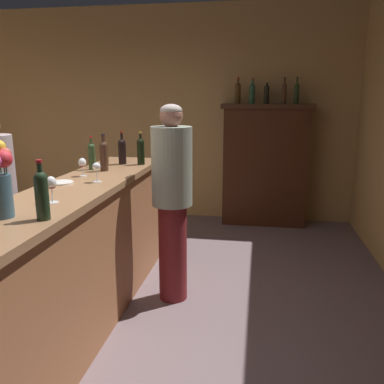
# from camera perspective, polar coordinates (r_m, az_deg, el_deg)

# --- Properties ---
(floor) EXTENTS (7.84, 7.84, 0.00)m
(floor) POSITION_cam_1_polar(r_m,az_deg,el_deg) (3.42, -18.47, -17.09)
(floor) COLOR slate
(floor) RESTS_ON ground
(wall_back) EXTENTS (5.62, 0.12, 2.90)m
(wall_back) POSITION_cam_1_polar(r_m,az_deg,el_deg) (5.85, -5.26, 10.90)
(wall_back) COLOR tan
(wall_back) RESTS_ON ground
(bar_counter) EXTENTS (0.56, 2.83, 1.08)m
(bar_counter) POSITION_cam_1_polar(r_m,az_deg,el_deg) (3.10, -15.62, -8.90)
(bar_counter) COLOR #975E3B
(bar_counter) RESTS_ON ground
(display_cabinet) EXTENTS (1.17, 0.38, 1.61)m
(display_cabinet) POSITION_cam_1_polar(r_m,az_deg,el_deg) (5.44, 10.32, 4.08)
(display_cabinet) COLOR #3A1C0F
(display_cabinet) RESTS_ON ground
(wine_bottle_syrah) EXTENTS (0.08, 0.08, 0.29)m
(wine_bottle_syrah) POSITION_cam_1_polar(r_m,az_deg,el_deg) (3.74, -12.39, 5.57)
(wine_bottle_syrah) COLOR #402E12
(wine_bottle_syrah) RESTS_ON bar_counter
(wine_bottle_chardonnay) EXTENTS (0.07, 0.07, 0.31)m
(wine_bottle_chardonnay) POSITION_cam_1_polar(r_m,az_deg,el_deg) (2.16, -20.56, -0.11)
(wine_bottle_chardonnay) COLOR #1E301E
(wine_bottle_chardonnay) RESTS_ON bar_counter
(wine_bottle_pinot) EXTENTS (0.07, 0.07, 0.31)m
(wine_bottle_pinot) POSITION_cam_1_polar(r_m,az_deg,el_deg) (3.49, -12.42, 5.21)
(wine_bottle_pinot) COLOR #41291E
(wine_bottle_pinot) RESTS_ON bar_counter
(wine_bottle_merlot) EXTENTS (0.07, 0.07, 0.31)m
(wine_bottle_merlot) POSITION_cam_1_polar(r_m,az_deg,el_deg) (3.81, -9.89, 5.87)
(wine_bottle_merlot) COLOR black
(wine_bottle_merlot) RESTS_ON bar_counter
(wine_bottle_malbec) EXTENTS (0.06, 0.06, 0.29)m
(wine_bottle_malbec) POSITION_cam_1_polar(r_m,az_deg,el_deg) (3.59, -14.04, 5.11)
(wine_bottle_malbec) COLOR #2F4626
(wine_bottle_malbec) RESTS_ON bar_counter
(wine_bottle_rose) EXTENTS (0.07, 0.07, 0.30)m
(wine_bottle_rose) POSITION_cam_1_polar(r_m,az_deg,el_deg) (3.76, -7.29, 5.92)
(wine_bottle_rose) COLOR black
(wine_bottle_rose) RESTS_ON bar_counter
(wine_glass_front) EXTENTS (0.07, 0.07, 0.16)m
(wine_glass_front) POSITION_cam_1_polar(r_m,az_deg,el_deg) (2.50, -19.34, 0.99)
(wine_glass_front) COLOR white
(wine_glass_front) RESTS_ON bar_counter
(wine_glass_rear) EXTENTS (0.06, 0.06, 0.14)m
(wine_glass_rear) POSITION_cam_1_polar(r_m,az_deg,el_deg) (3.29, -15.31, 3.89)
(wine_glass_rear) COLOR white
(wine_glass_rear) RESTS_ON bar_counter
(wine_glass_spare) EXTENTS (0.07, 0.07, 0.15)m
(wine_glass_spare) POSITION_cam_1_polar(r_m,az_deg,el_deg) (3.03, -13.40, 3.37)
(wine_glass_spare) COLOR white
(wine_glass_spare) RESTS_ON bar_counter
(cheese_plate) EXTENTS (0.18, 0.18, 0.01)m
(cheese_plate) POSITION_cam_1_polar(r_m,az_deg,el_deg) (3.07, -18.16, 1.28)
(cheese_plate) COLOR white
(cheese_plate) RESTS_ON bar_counter
(display_bottle_left) EXTENTS (0.07, 0.07, 0.34)m
(display_bottle_left) POSITION_cam_1_polar(r_m,az_deg,el_deg) (5.38, 6.52, 13.92)
(display_bottle_left) COLOR #452D14
(display_bottle_left) RESTS_ON display_cabinet
(display_bottle_midleft) EXTENTS (0.07, 0.07, 0.32)m
(display_bottle_midleft) POSITION_cam_1_polar(r_m,az_deg,el_deg) (5.37, 8.52, 13.81)
(display_bottle_midleft) COLOR #254D33
(display_bottle_midleft) RESTS_ON display_cabinet
(display_bottle_center) EXTENTS (0.07, 0.07, 0.29)m
(display_bottle_center) POSITION_cam_1_polar(r_m,az_deg,el_deg) (5.37, 10.54, 13.59)
(display_bottle_center) COLOR black
(display_bottle_center) RESTS_ON display_cabinet
(display_bottle_midright) EXTENTS (0.06, 0.06, 0.33)m
(display_bottle_midright) POSITION_cam_1_polar(r_m,az_deg,el_deg) (5.38, 12.95, 13.64)
(display_bottle_midright) COLOR #472B1B
(display_bottle_midright) RESTS_ON display_cabinet
(display_bottle_right) EXTENTS (0.06, 0.06, 0.34)m
(display_bottle_right) POSITION_cam_1_polar(r_m,az_deg,el_deg) (5.39, 14.64, 13.52)
(display_bottle_right) COLOR #1E3117
(display_bottle_right) RESTS_ON display_cabinet
(bartender) EXTENTS (0.33, 0.33, 1.64)m
(bartender) POSITION_cam_1_polar(r_m,az_deg,el_deg) (3.28, -2.84, -0.57)
(bartender) COLOR maroon
(bartender) RESTS_ON ground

